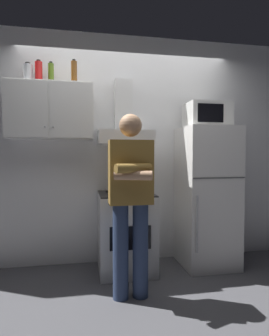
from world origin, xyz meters
TOP-DOWN VIEW (x-y plane):
  - ground_plane at (0.00, 0.00)m, footprint 7.00×7.00m
  - back_wall_tiled at (0.00, 0.60)m, footprint 4.80×0.10m
  - upper_cabinet at (-0.85, 0.37)m, footprint 0.90×0.37m
  - stove_oven at (-0.05, 0.25)m, footprint 0.60×0.62m
  - range_hood at (-0.05, 0.38)m, footprint 0.60×0.44m
  - refrigerator at (0.90, 0.25)m, footprint 0.60×0.62m
  - microwave at (0.90, 0.27)m, footprint 0.48×0.37m
  - person_standing at (-0.10, -0.36)m, footprint 0.38×0.33m
  - cooking_pot at (0.08, 0.13)m, footprint 0.28×0.18m
  - bottle_canister_steel at (-1.08, 0.40)m, footprint 0.09×0.09m
  - bottle_olive_oil at (-0.85, 0.41)m, footprint 0.06×0.06m
  - bottle_soda_red at (-0.97, 0.41)m, footprint 0.08×0.08m
  - bottle_beer_brown at (-0.60, 0.37)m, footprint 0.06×0.06m

SIDE VIEW (x-z plane):
  - ground_plane at x=0.00m, z-range 0.00..0.00m
  - stove_oven at x=-0.05m, z-range 0.00..0.87m
  - refrigerator at x=0.90m, z-range 0.00..1.60m
  - person_standing at x=-0.10m, z-range 0.08..1.72m
  - cooking_pot at x=0.08m, z-range 0.87..0.96m
  - back_wall_tiled at x=0.00m, z-range 0.00..2.70m
  - range_hood at x=-0.05m, z-range 1.22..1.97m
  - microwave at x=0.90m, z-range 1.60..1.88m
  - upper_cabinet at x=-0.85m, z-range 1.45..2.05m
  - bottle_canister_steel at x=-1.08m, z-range 2.04..2.26m
  - bottle_olive_oil at x=-0.85m, z-range 2.04..2.29m
  - bottle_soda_red at x=-0.97m, z-range 2.04..2.30m
  - bottle_beer_brown at x=-0.60m, z-range 2.04..2.31m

